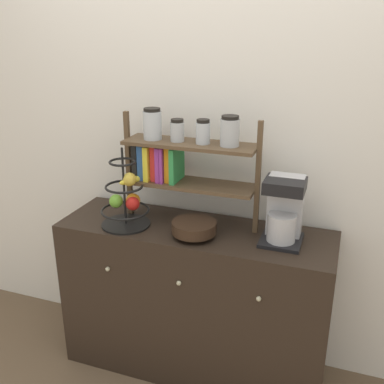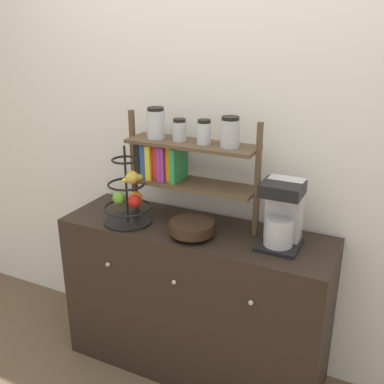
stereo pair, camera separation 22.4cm
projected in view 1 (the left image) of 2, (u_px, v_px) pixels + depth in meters
wall_back at (212, 135)px, 2.39m from camera, size 7.00×0.05×2.60m
sideboard at (194, 300)px, 2.46m from camera, size 1.43×0.46×0.87m
coffee_maker at (284, 210)px, 2.13m from camera, size 0.19×0.21×0.32m
fruit_stand at (126, 200)px, 2.31m from camera, size 0.25×0.25×0.42m
wooden_bowl at (194, 228)px, 2.21m from camera, size 0.22×0.22×0.08m
shelf_hutch at (178, 155)px, 2.27m from camera, size 0.72×0.20×0.59m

